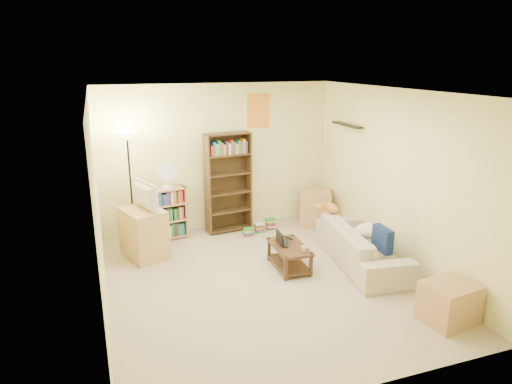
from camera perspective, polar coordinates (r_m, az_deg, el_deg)
room at (r=5.70m, az=0.98°, el=3.60°), size 4.50×4.54×2.52m
sofa at (r=6.82m, az=13.12°, el=-6.52°), size 2.12×1.27×0.56m
navy_pillow at (r=6.42m, az=15.53°, el=-5.69°), size 0.12×0.37×0.33m
cream_blanket at (r=6.85m, az=14.13°, el=-4.71°), size 0.52×0.37×0.22m
tabby_cat at (r=7.24m, az=9.13°, el=-1.93°), size 0.45×0.20×0.15m
coffee_table at (r=6.54m, az=4.17°, el=-7.80°), size 0.46×0.79×0.35m
laptop at (r=6.54m, az=3.91°, el=-6.39°), size 0.43×0.40×0.02m
laptop_screen at (r=6.47m, az=2.99°, el=-5.75°), size 0.02×0.26×0.17m
mug at (r=6.30m, az=6.01°, el=-7.08°), size 0.14×0.14×0.08m
tv_remote at (r=6.73m, az=4.08°, el=-5.73°), size 0.08×0.15×0.02m
tv_stand at (r=7.03m, az=-13.84°, el=-5.05°), size 0.71×0.83×0.75m
television at (r=6.84m, az=-14.17°, el=-0.50°), size 0.78×0.56×0.41m
tall_bookshelf at (r=7.72m, az=-3.48°, el=1.47°), size 0.80×0.34×1.71m
short_bookshelf at (r=7.63m, az=-11.27°, el=-2.70°), size 0.71×0.39×0.87m
desk_fan at (r=7.40m, az=-11.14°, el=2.13°), size 0.31×0.17×0.43m
floor_lamp at (r=7.12m, az=-15.66°, el=4.32°), size 0.31×0.31×1.85m
side_table at (r=8.23m, az=7.37°, el=-2.03°), size 0.72×0.72×0.62m
end_cabinet at (r=5.71m, az=22.98°, el=-12.63°), size 0.62×0.54×0.47m
book_stacks at (r=7.90m, az=0.61°, el=-4.41°), size 0.63×0.30×0.20m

